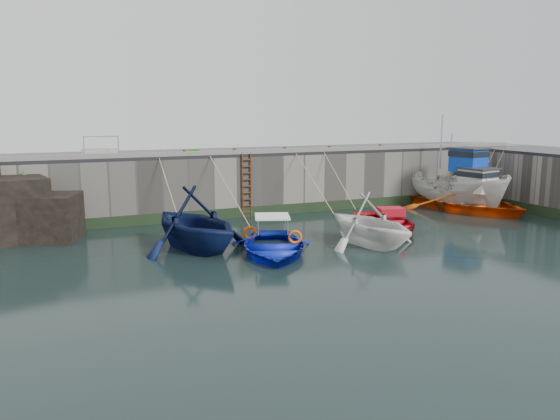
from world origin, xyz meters
name	(u,v)px	position (x,y,z in m)	size (l,w,h in m)	color
ground	(395,262)	(0.00, 0.00, 0.00)	(120.00, 120.00, 0.00)	black
quay_back	(265,180)	(0.00, 12.50, 1.50)	(30.00, 5.00, 3.00)	slate
road_back	(265,151)	(0.00, 12.50, 3.08)	(30.00, 5.00, 0.16)	black
kerb_back	(282,151)	(0.00, 10.15, 3.26)	(30.00, 0.30, 0.20)	slate
algae_back	(283,209)	(0.00, 9.96, 0.25)	(30.00, 0.08, 0.50)	black
rock_outcrop	(2,210)	(-12.92, 9.11, 1.26)	(5.85, 4.24, 3.41)	black
ladder	(247,186)	(-2.00, 9.91, 1.59)	(0.51, 0.08, 3.20)	#3F1E0F
boat_near_white	(195,249)	(-6.03, 4.58, 0.00)	(4.49, 5.20, 2.74)	#091239
boat_near_white_rope	(173,229)	(-6.03, 8.54, 0.00)	(0.04, 3.91, 3.10)	tan
boat_near_blue	(273,253)	(-3.49, 2.87, 0.00)	(3.50, 4.90, 1.01)	#0C1CB4
boat_near_blue_rope	(233,228)	(-3.49, 7.69, 0.00)	(0.04, 5.31, 3.10)	tan
boat_near_blacktrim	(368,244)	(0.52, 2.58, 0.00)	(3.91, 4.53, 2.38)	silver
boat_near_blacktrim_rope	(313,222)	(0.52, 7.54, 0.00)	(0.04, 5.56, 3.10)	tan
boat_near_navy	(384,229)	(2.72, 4.79, 0.00)	(3.70, 5.18, 1.07)	red
boat_near_navy_rope	(342,214)	(2.72, 8.64, 0.00)	(0.04, 3.76, 3.10)	tan
boat_far_white	(458,190)	(9.51, 7.85, 1.03)	(3.77, 6.63, 5.42)	silver
boat_far_orange	(467,202)	(9.51, 7.06, 0.46)	(6.19, 7.72, 4.42)	#F1520C
fish_crate	(194,152)	(-4.42, 10.80, 3.29)	(0.56, 0.40, 0.26)	#1E8117
railing	(100,152)	(-8.75, 11.25, 3.36)	(1.60, 1.05, 1.00)	#A5A8AD
bollard_a	(185,153)	(-5.00, 10.25, 3.30)	(0.18, 0.18, 0.28)	#3F1E0F
bollard_b	(235,151)	(-2.50, 10.25, 3.30)	(0.18, 0.18, 0.28)	#3F1E0F
bollard_c	(285,150)	(0.20, 10.25, 3.30)	(0.18, 0.18, 0.28)	#3F1E0F
bollard_d	(329,148)	(2.80, 10.25, 3.30)	(0.18, 0.18, 0.28)	#3F1E0F
bollard_e	(380,147)	(6.00, 10.25, 3.30)	(0.18, 0.18, 0.28)	#3F1E0F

